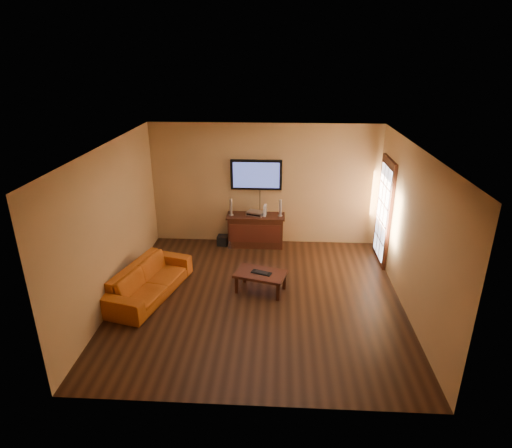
# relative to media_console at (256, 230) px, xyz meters

# --- Properties ---
(ground_plane) EXTENTS (5.00, 5.00, 0.00)m
(ground_plane) POSITION_rel_media_console_xyz_m (0.18, -2.25, -0.36)
(ground_plane) COLOR black
(ground_plane) RESTS_ON ground
(room_walls) EXTENTS (5.00, 5.00, 5.00)m
(room_walls) POSITION_rel_media_console_xyz_m (0.18, -1.62, 1.32)
(room_walls) COLOR tan
(room_walls) RESTS_ON ground
(french_door) EXTENTS (0.07, 1.02, 2.22)m
(french_door) POSITION_rel_media_console_xyz_m (2.64, -0.55, 0.69)
(french_door) COLOR black
(french_door) RESTS_ON ground
(media_console) EXTENTS (1.28, 0.49, 0.72)m
(media_console) POSITION_rel_media_console_xyz_m (0.00, 0.00, 0.00)
(media_console) COLOR black
(media_console) RESTS_ON ground
(television) EXTENTS (1.12, 0.08, 0.66)m
(television) POSITION_rel_media_console_xyz_m (0.00, 0.20, 1.22)
(television) COLOR black
(television) RESTS_ON ground
(coffee_table) EXTENTS (1.01, 0.76, 0.37)m
(coffee_table) POSITION_rel_media_console_xyz_m (0.21, -1.99, -0.05)
(coffee_table) COLOR black
(coffee_table) RESTS_ON ground
(sofa) EXTENTS (1.04, 2.02, 0.76)m
(sofa) POSITION_rel_media_console_xyz_m (-1.78, -2.23, 0.01)
(sofa) COLOR #B05013
(sofa) RESTS_ON ground
(speaker_left) EXTENTS (0.10, 0.10, 0.38)m
(speaker_left) POSITION_rel_media_console_xyz_m (-0.54, -0.03, 0.53)
(speaker_left) COLOR silver
(speaker_left) RESTS_ON media_console
(speaker_right) EXTENTS (0.10, 0.10, 0.37)m
(speaker_right) POSITION_rel_media_console_xyz_m (0.54, -0.01, 0.53)
(speaker_right) COLOR silver
(speaker_right) RESTS_ON media_console
(av_receiver) EXTENTS (0.44, 0.37, 0.08)m
(av_receiver) POSITION_rel_media_console_xyz_m (-0.00, 0.02, 0.40)
(av_receiver) COLOR silver
(av_receiver) RESTS_ON media_console
(game_console) EXTENTS (0.07, 0.18, 0.25)m
(game_console) POSITION_rel_media_console_xyz_m (0.21, -0.01, 0.48)
(game_console) COLOR white
(game_console) RESTS_ON media_console
(subwoofer) EXTENTS (0.24, 0.24, 0.22)m
(subwoofer) POSITION_rel_media_console_xyz_m (-0.75, -0.03, -0.25)
(subwoofer) COLOR black
(subwoofer) RESTS_ON ground
(bottle) EXTENTS (0.06, 0.06, 0.19)m
(bottle) POSITION_rel_media_console_xyz_m (-0.57, -0.24, -0.28)
(bottle) COLOR white
(bottle) RESTS_ON ground
(keyboard) EXTENTS (0.39, 0.26, 0.02)m
(keyboard) POSITION_rel_media_console_xyz_m (0.22, -2.00, 0.02)
(keyboard) COLOR black
(keyboard) RESTS_ON coffee_table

